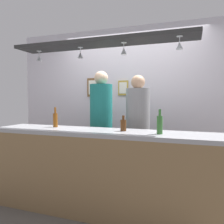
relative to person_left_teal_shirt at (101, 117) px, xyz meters
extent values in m
plane|color=#4C4742|center=(0.28, -0.39, -1.07)|extent=(8.00, 8.00, 0.00)
cube|color=silver|center=(0.28, 0.71, 0.23)|extent=(4.40, 0.06, 2.60)
cube|color=#99999E|center=(0.28, -0.74, -0.11)|extent=(2.70, 0.55, 0.04)
cube|color=olive|center=(0.28, -0.99, -0.60)|extent=(2.65, 0.04, 0.93)
cube|color=black|center=(0.28, -0.69, 0.93)|extent=(2.20, 0.36, 0.04)
cylinder|color=silver|center=(-0.62, -0.64, 0.91)|extent=(0.06, 0.06, 0.00)
cylinder|color=silver|center=(-0.62, -0.64, 0.88)|extent=(0.01, 0.01, 0.06)
cone|color=silver|center=(-0.62, -0.64, 0.81)|extent=(0.07, 0.07, 0.08)
cylinder|color=silver|center=(-0.01, -0.65, 0.91)|extent=(0.06, 0.06, 0.00)
cylinder|color=silver|center=(-0.01, -0.65, 0.88)|extent=(0.01, 0.01, 0.06)
cone|color=silver|center=(-0.01, -0.65, 0.81)|extent=(0.07, 0.07, 0.08)
cylinder|color=silver|center=(0.56, -0.70, 0.91)|extent=(0.06, 0.06, 0.00)
cylinder|color=silver|center=(0.56, -0.70, 0.88)|extent=(0.01, 0.01, 0.06)
cone|color=silver|center=(0.56, -0.70, 0.81)|extent=(0.07, 0.07, 0.08)
cylinder|color=silver|center=(1.16, -0.76, 0.91)|extent=(0.06, 0.06, 0.00)
cylinder|color=silver|center=(1.16, -0.76, 0.88)|extent=(0.01, 0.01, 0.06)
cone|color=silver|center=(1.16, -0.76, 0.81)|extent=(0.07, 0.07, 0.08)
cube|color=#2D334C|center=(0.00, 0.00, -0.65)|extent=(0.17, 0.18, 0.84)
cylinder|color=#1E7A75|center=(0.00, 0.00, 0.13)|extent=(0.34, 0.34, 0.73)
sphere|color=beige|center=(0.00, 0.00, 0.59)|extent=(0.21, 0.21, 0.21)
cube|color=#2D334C|center=(0.57, 0.00, -0.67)|extent=(0.17, 0.18, 0.80)
cylinder|color=gray|center=(0.57, 0.00, 0.08)|extent=(0.34, 0.34, 0.70)
sphere|color=tan|center=(0.57, 0.00, 0.52)|extent=(0.20, 0.20, 0.20)
cylinder|color=brown|center=(-0.38, -0.64, 0.00)|extent=(0.06, 0.06, 0.18)
cylinder|color=brown|center=(-0.38, -0.64, 0.13)|extent=(0.03, 0.03, 0.08)
cylinder|color=#336B2D|center=(0.98, -0.78, 0.01)|extent=(0.06, 0.06, 0.19)
cylinder|color=#336B2D|center=(0.98, -0.78, 0.14)|extent=(0.03, 0.03, 0.07)
cylinder|color=#512D14|center=(0.56, -0.70, -0.02)|extent=(0.07, 0.07, 0.13)
cylinder|color=#512D14|center=(0.56, -0.70, 0.07)|extent=(0.03, 0.03, 0.05)
cube|color=#B29338|center=(0.15, 0.67, 0.47)|extent=(0.18, 0.02, 0.26)
cube|color=white|center=(0.15, 0.66, 0.47)|extent=(0.14, 0.01, 0.20)
cube|color=brown|center=(-0.42, 0.67, 0.49)|extent=(0.26, 0.02, 0.34)
cube|color=white|center=(-0.42, 0.66, 0.49)|extent=(0.20, 0.01, 0.26)
camera|label=1|loc=(1.29, -3.16, 0.28)|focal=36.22mm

